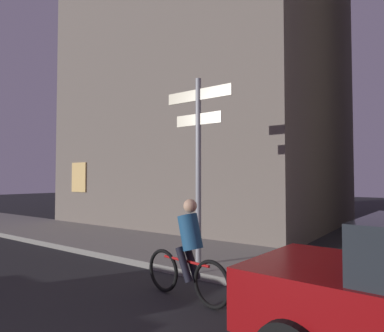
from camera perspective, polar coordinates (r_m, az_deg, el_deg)
sidewalk_kerb at (r=7.94m, az=9.58°, el=-15.73°), size 40.00×3.16×0.14m
signpost at (r=7.13m, az=1.09°, el=2.16°), size 1.62×0.12×3.94m
cyclist at (r=5.55m, az=-0.69°, el=-14.52°), size 1.81×0.38×1.61m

